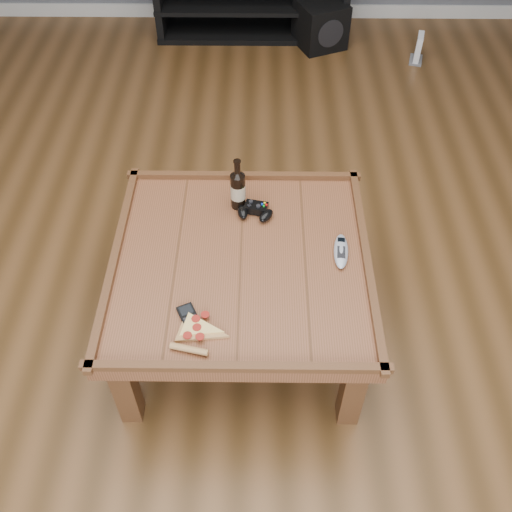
{
  "coord_description": "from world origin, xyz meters",
  "views": [
    {
      "loc": [
        0.07,
        -1.47,
        2.09
      ],
      "look_at": [
        0.06,
        -0.05,
        0.52
      ],
      "focal_mm": 40.0,
      "sensor_mm": 36.0,
      "label": 1
    }
  ],
  "objects_px": {
    "remote_control": "(341,251)",
    "game_console": "(418,49)",
    "beer_bottle": "(238,188)",
    "subwoofer": "(320,24)",
    "coffee_table": "(241,269)",
    "game_controller": "(255,211)",
    "pizza_slice": "(196,332)",
    "smartphone": "(189,316)"
  },
  "relations": [
    {
      "from": "smartphone",
      "to": "remote_control",
      "type": "bearing_deg",
      "value": 3.19
    },
    {
      "from": "coffee_table",
      "to": "beer_bottle",
      "type": "relative_size",
      "value": 4.31
    },
    {
      "from": "remote_control",
      "to": "game_console",
      "type": "relative_size",
      "value": 0.96
    },
    {
      "from": "smartphone",
      "to": "game_console",
      "type": "height_order",
      "value": "smartphone"
    },
    {
      "from": "beer_bottle",
      "to": "game_console",
      "type": "distance_m",
      "value": 2.39
    },
    {
      "from": "coffee_table",
      "to": "subwoofer",
      "type": "bearing_deg",
      "value": 78.91
    },
    {
      "from": "beer_bottle",
      "to": "pizza_slice",
      "type": "bearing_deg",
      "value": -101.02
    },
    {
      "from": "pizza_slice",
      "to": "game_console",
      "type": "distance_m",
      "value": 3.0
    },
    {
      "from": "game_controller",
      "to": "smartphone",
      "type": "relative_size",
      "value": 1.36
    },
    {
      "from": "smartphone",
      "to": "remote_control",
      "type": "xyz_separation_m",
      "value": [
        0.56,
        0.31,
        0.01
      ]
    },
    {
      "from": "smartphone",
      "to": "remote_control",
      "type": "relative_size",
      "value": 0.65
    },
    {
      "from": "game_controller",
      "to": "pizza_slice",
      "type": "height_order",
      "value": "game_controller"
    },
    {
      "from": "game_console",
      "to": "coffee_table",
      "type": "bearing_deg",
      "value": -102.75
    },
    {
      "from": "remote_control",
      "to": "smartphone",
      "type": "bearing_deg",
      "value": -145.65
    },
    {
      "from": "remote_control",
      "to": "subwoofer",
      "type": "xyz_separation_m",
      "value": [
        0.11,
        2.51,
        -0.31
      ]
    },
    {
      "from": "beer_bottle",
      "to": "game_controller",
      "type": "relative_size",
      "value": 1.45
    },
    {
      "from": "beer_bottle",
      "to": "subwoofer",
      "type": "relative_size",
      "value": 0.58
    },
    {
      "from": "pizza_slice",
      "to": "remote_control",
      "type": "relative_size",
      "value": 1.4
    },
    {
      "from": "smartphone",
      "to": "game_console",
      "type": "xyz_separation_m",
      "value": [
        1.35,
        2.6,
        -0.37
      ]
    },
    {
      "from": "pizza_slice",
      "to": "game_console",
      "type": "xyz_separation_m",
      "value": [
        1.32,
        2.67,
        -0.37
      ]
    },
    {
      "from": "coffee_table",
      "to": "remote_control",
      "type": "xyz_separation_m",
      "value": [
        0.39,
        0.03,
        0.07
      ]
    },
    {
      "from": "game_controller",
      "to": "pizza_slice",
      "type": "xyz_separation_m",
      "value": [
        -0.2,
        -0.59,
        -0.01
      ]
    },
    {
      "from": "coffee_table",
      "to": "subwoofer",
      "type": "xyz_separation_m",
      "value": [
        0.5,
        2.55,
        -0.23
      ]
    },
    {
      "from": "game_controller",
      "to": "game_console",
      "type": "bearing_deg",
      "value": 73.9
    },
    {
      "from": "beer_bottle",
      "to": "pizza_slice",
      "type": "distance_m",
      "value": 0.67
    },
    {
      "from": "game_controller",
      "to": "smartphone",
      "type": "distance_m",
      "value": 0.57
    },
    {
      "from": "beer_bottle",
      "to": "remote_control",
      "type": "distance_m",
      "value": 0.5
    },
    {
      "from": "smartphone",
      "to": "pizza_slice",
      "type": "bearing_deg",
      "value": -90.91
    },
    {
      "from": "beer_bottle",
      "to": "remote_control",
      "type": "relative_size",
      "value": 1.27
    },
    {
      "from": "beer_bottle",
      "to": "remote_control",
      "type": "height_order",
      "value": "beer_bottle"
    },
    {
      "from": "game_controller",
      "to": "beer_bottle",
      "type": "bearing_deg",
      "value": 154.4
    },
    {
      "from": "coffee_table",
      "to": "beer_bottle",
      "type": "distance_m",
      "value": 0.34
    },
    {
      "from": "beer_bottle",
      "to": "pizza_slice",
      "type": "xyz_separation_m",
      "value": [
        -0.13,
        -0.65,
        -0.09
      ]
    },
    {
      "from": "coffee_table",
      "to": "beer_bottle",
      "type": "bearing_deg",
      "value": 93.43
    },
    {
      "from": "coffee_table",
      "to": "remote_control",
      "type": "height_order",
      "value": "remote_control"
    },
    {
      "from": "remote_control",
      "to": "subwoofer",
      "type": "relative_size",
      "value": 0.45
    },
    {
      "from": "game_controller",
      "to": "remote_control",
      "type": "height_order",
      "value": "game_controller"
    },
    {
      "from": "smartphone",
      "to": "game_console",
      "type": "distance_m",
      "value": 2.96
    },
    {
      "from": "subwoofer",
      "to": "game_console",
      "type": "xyz_separation_m",
      "value": [
        0.68,
        -0.23,
        -0.07
      ]
    },
    {
      "from": "pizza_slice",
      "to": "coffee_table",
      "type": "bearing_deg",
      "value": 80.08
    },
    {
      "from": "pizza_slice",
      "to": "subwoofer",
      "type": "relative_size",
      "value": 0.63
    },
    {
      "from": "pizza_slice",
      "to": "remote_control",
      "type": "xyz_separation_m",
      "value": [
        0.53,
        0.38,
        0.01
      ]
    }
  ]
}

